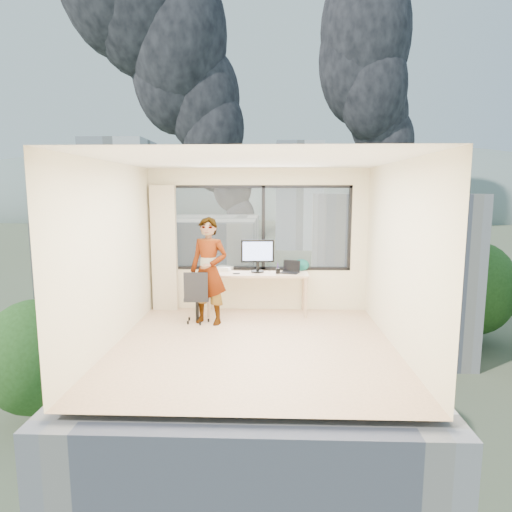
{
  "coord_description": "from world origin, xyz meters",
  "views": [
    {
      "loc": [
        0.25,
        -5.93,
        2.18
      ],
      "look_at": [
        0.0,
        1.0,
        1.15
      ],
      "focal_mm": 30.32,
      "sensor_mm": 36.0,
      "label": 1
    }
  ],
  "objects_px": {
    "desk": "(257,293)",
    "laptop": "(290,268)",
    "person": "(209,271)",
    "game_console": "(224,268)",
    "monitor": "(258,256)",
    "handbag": "(301,265)",
    "chair": "(197,296)"
  },
  "relations": [
    {
      "from": "game_console",
      "to": "handbag",
      "type": "relative_size",
      "value": 0.99
    },
    {
      "from": "chair",
      "to": "monitor",
      "type": "xyz_separation_m",
      "value": [
        1.0,
        0.64,
        0.59
      ]
    },
    {
      "from": "chair",
      "to": "monitor",
      "type": "relative_size",
      "value": 1.53
    },
    {
      "from": "chair",
      "to": "monitor",
      "type": "bearing_deg",
      "value": 27.34
    },
    {
      "from": "chair",
      "to": "monitor",
      "type": "height_order",
      "value": "monitor"
    },
    {
      "from": "desk",
      "to": "chair",
      "type": "xyz_separation_m",
      "value": [
        -0.99,
        -0.57,
        0.08
      ]
    },
    {
      "from": "desk",
      "to": "monitor",
      "type": "relative_size",
      "value": 3.03
    },
    {
      "from": "chair",
      "to": "handbag",
      "type": "xyz_separation_m",
      "value": [
        1.79,
        0.79,
        0.4
      ]
    },
    {
      "from": "desk",
      "to": "game_console",
      "type": "xyz_separation_m",
      "value": [
        -0.62,
        0.24,
        0.41
      ]
    },
    {
      "from": "laptop",
      "to": "handbag",
      "type": "relative_size",
      "value": 1.18
    },
    {
      "from": "game_console",
      "to": "person",
      "type": "bearing_deg",
      "value": -80.61
    },
    {
      "from": "desk",
      "to": "handbag",
      "type": "height_order",
      "value": "handbag"
    },
    {
      "from": "monitor",
      "to": "laptop",
      "type": "height_order",
      "value": "monitor"
    },
    {
      "from": "desk",
      "to": "monitor",
      "type": "xyz_separation_m",
      "value": [
        0.0,
        0.07,
        0.67
      ]
    },
    {
      "from": "desk",
      "to": "laptop",
      "type": "bearing_deg",
      "value": -1.67
    },
    {
      "from": "chair",
      "to": "handbag",
      "type": "distance_m",
      "value": 2.0
    },
    {
      "from": "laptop",
      "to": "chair",
      "type": "bearing_deg",
      "value": -139.97
    },
    {
      "from": "person",
      "to": "laptop",
      "type": "xyz_separation_m",
      "value": [
        1.36,
        0.58,
        -0.04
      ]
    },
    {
      "from": "desk",
      "to": "person",
      "type": "bearing_deg",
      "value": -142.52
    },
    {
      "from": "desk",
      "to": "game_console",
      "type": "height_order",
      "value": "game_console"
    },
    {
      "from": "person",
      "to": "game_console",
      "type": "distance_m",
      "value": 0.87
    },
    {
      "from": "game_console",
      "to": "laptop",
      "type": "xyz_separation_m",
      "value": [
        1.2,
        -0.26,
        0.07
      ]
    },
    {
      "from": "monitor",
      "to": "handbag",
      "type": "xyz_separation_m",
      "value": [
        0.8,
        0.15,
        -0.19
      ]
    },
    {
      "from": "game_console",
      "to": "handbag",
      "type": "xyz_separation_m",
      "value": [
        1.42,
        -0.03,
        0.07
      ]
    },
    {
      "from": "person",
      "to": "game_console",
      "type": "height_order",
      "value": "person"
    },
    {
      "from": "handbag",
      "to": "laptop",
      "type": "bearing_deg",
      "value": -147.53
    },
    {
      "from": "person",
      "to": "monitor",
      "type": "xyz_separation_m",
      "value": [
        0.79,
        0.67,
        0.16
      ]
    },
    {
      "from": "laptop",
      "to": "monitor",
      "type": "bearing_deg",
      "value": -167.54
    },
    {
      "from": "monitor",
      "to": "laptop",
      "type": "relative_size",
      "value": 1.8
    },
    {
      "from": "monitor",
      "to": "handbag",
      "type": "height_order",
      "value": "monitor"
    },
    {
      "from": "game_console",
      "to": "handbag",
      "type": "bearing_deg",
      "value": 19.34
    },
    {
      "from": "chair",
      "to": "person",
      "type": "height_order",
      "value": "person"
    }
  ]
}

